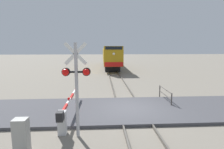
{
  "coord_description": "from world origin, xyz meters",
  "views": [
    {
      "loc": [
        -1.74,
        -10.38,
        3.87
      ],
      "look_at": [
        -0.83,
        4.76,
        1.5
      ],
      "focal_mm": 28.74,
      "sensor_mm": 36.0,
      "label": 1
    }
  ],
  "objects": [
    {
      "name": "rail_track_right",
      "position": [
        0.72,
        0.0,
        0.07
      ],
      "size": [
        0.08,
        80.0,
        0.15
      ],
      "primitive_type": "cube",
      "color": "#59544C",
      "rests_on": "ground_plane"
    },
    {
      "name": "crossing_gate",
      "position": [
        -3.5,
        -2.01,
        0.74
      ],
      "size": [
        0.36,
        5.72,
        1.18
      ],
      "color": "silver",
      "rests_on": "ground_plane"
    },
    {
      "name": "crossing_signal",
      "position": [
        -2.78,
        -3.01,
        2.53
      ],
      "size": [
        1.18,
        0.33,
        4.06
      ],
      "color": "#ADADB2",
      "rests_on": "ground_plane"
    },
    {
      "name": "road_surface",
      "position": [
        0.0,
        0.0,
        0.08
      ],
      "size": [
        36.0,
        4.62,
        0.16
      ],
      "primitive_type": "cube",
      "color": "#47474C",
      "rests_on": "ground_plane"
    },
    {
      "name": "ground_plane",
      "position": [
        0.0,
        0.0,
        0.0
      ],
      "size": [
        160.0,
        160.0,
        0.0
      ],
      "primitive_type": "plane",
      "color": "gray"
    },
    {
      "name": "utility_cabinet",
      "position": [
        -4.59,
        -4.29,
        0.69
      ],
      "size": [
        0.48,
        0.4,
        1.39
      ],
      "primitive_type": "cube",
      "color": "#999993",
      "rests_on": "ground_plane"
    },
    {
      "name": "guard_railing",
      "position": [
        2.71,
        1.57,
        0.61
      ],
      "size": [
        0.08,
        2.4,
        0.95
      ],
      "color": "#4C4742",
      "rests_on": "ground_plane"
    },
    {
      "name": "locomotive",
      "position": [
        0.0,
        22.62,
        2.07
      ],
      "size": [
        2.75,
        16.83,
        3.94
      ],
      "color": "black",
      "rests_on": "ground_plane"
    },
    {
      "name": "rail_track_left",
      "position": [
        -0.72,
        0.0,
        0.07
      ],
      "size": [
        0.08,
        80.0,
        0.15
      ],
      "primitive_type": "cube",
      "color": "#59544C",
      "rests_on": "ground_plane"
    }
  ]
}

